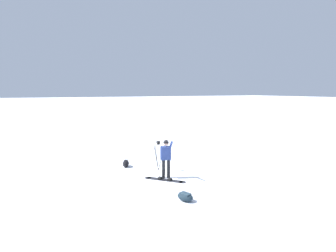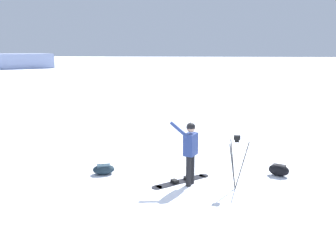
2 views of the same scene
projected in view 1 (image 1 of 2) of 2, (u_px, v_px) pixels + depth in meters
name	position (u px, v px, depth m)	size (l,w,h in m)	color
ground_plane	(164.00, 182.00, 11.31)	(300.00, 300.00, 0.00)	white
snowboarder	(166.00, 155.00, 11.68)	(0.46, 0.74, 1.70)	black
snowboard	(165.00, 180.00, 11.51)	(1.33, 1.43, 0.10)	black
gear_bag_large	(126.00, 163.00, 13.49)	(0.51, 0.65, 0.33)	black
camera_tripod	(158.00, 150.00, 12.79)	(0.56, 0.52, 1.41)	#262628
gear_bag_small	(185.00, 197.00, 9.35)	(0.57, 0.71, 0.27)	#192833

